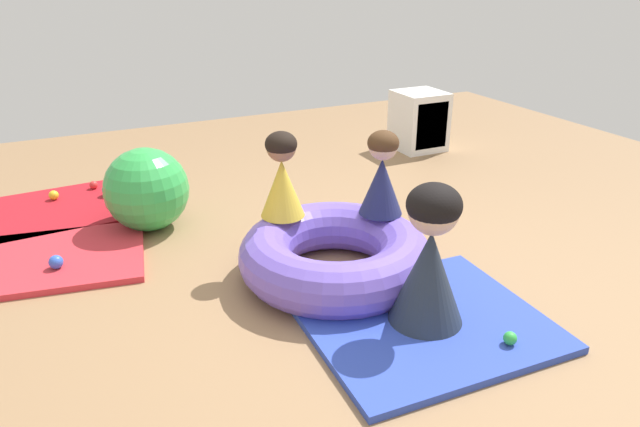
{
  "coord_description": "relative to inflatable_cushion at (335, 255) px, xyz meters",
  "views": [
    {
      "loc": [
        -1.47,
        -2.57,
        1.71
      ],
      "look_at": [
        -0.09,
        0.29,
        0.33
      ],
      "focal_mm": 32.93,
      "sensor_mm": 36.0,
      "label": 1
    }
  ],
  "objects": [
    {
      "name": "ground_plane",
      "position": [
        0.09,
        -0.09,
        -0.15
      ],
      "size": [
        8.0,
        8.0,
        0.0
      ],
      "primitive_type": "plane",
      "color": "#93704C"
    },
    {
      "name": "gym_mat_center_rear",
      "position": [
        -1.38,
        1.73,
        -0.13
      ],
      "size": [
        1.47,
        1.0,
        0.04
      ],
      "primitive_type": "cube",
      "rotation": [
        0.0,
        0.0,
        0.07
      ],
      "color": "#B21923",
      "rests_on": "ground"
    },
    {
      "name": "gym_mat_near_right",
      "position": [
        -1.55,
        0.93,
        -0.13
      ],
      "size": [
        1.33,
        1.01,
        0.04
      ],
      "primitive_type": "cube",
      "rotation": [
        0.0,
        0.0,
        -0.16
      ],
      "color": "red",
      "rests_on": "ground"
    },
    {
      "name": "gym_mat_front",
      "position": [
        0.19,
        -0.63,
        -0.13
      ],
      "size": [
        1.21,
        1.06,
        0.04
      ],
      "primitive_type": "cube",
      "rotation": [
        0.0,
        0.0,
        -0.04
      ],
      "color": "#2D47B7",
      "rests_on": "ground"
    },
    {
      "name": "inflatable_cushion",
      "position": [
        0.0,
        0.0,
        0.0
      ],
      "size": [
        1.11,
        1.11,
        0.3
      ],
      "primitive_type": "torus",
      "color": "#7056D1",
      "rests_on": "ground"
    },
    {
      "name": "child_in_navy",
      "position": [
        0.36,
        0.11,
        0.4
      ],
      "size": [
        0.32,
        0.32,
        0.51
      ],
      "rotation": [
        0.0,
        0.0,
        1.32
      ],
      "color": "navy",
      "rests_on": "inflatable_cushion"
    },
    {
      "name": "child_in_yellow",
      "position": [
        -0.18,
        0.34,
        0.4
      ],
      "size": [
        0.37,
        0.37,
        0.52
      ],
      "rotation": [
        0.0,
        0.0,
        3.73
      ],
      "color": "yellow",
      "rests_on": "inflatable_cushion"
    },
    {
      "name": "adult_seated",
      "position": [
        0.19,
        -0.63,
        0.24
      ],
      "size": [
        0.48,
        0.48,
        0.73
      ],
      "rotation": [
        0.0,
        0.0,
        4.37
      ],
      "color": "#232D3D",
      "rests_on": "gym_mat_front"
    },
    {
      "name": "play_ball_pink",
      "position": [
        -1.01,
        1.59,
        -0.07
      ],
      "size": [
        0.08,
        0.08,
        0.08
      ],
      "primitive_type": "sphere",
      "color": "pink",
      "rests_on": "gym_mat_center_rear"
    },
    {
      "name": "play_ball_green",
      "position": [
        0.43,
        -0.98,
        -0.08
      ],
      "size": [
        0.07,
        0.07,
        0.07
      ],
      "primitive_type": "sphere",
      "color": "green",
      "rests_on": "gym_mat_front"
    },
    {
      "name": "play_ball_yellow",
      "position": [
        -1.41,
        1.92,
        -0.08
      ],
      "size": [
        0.07,
        0.07,
        0.07
      ],
      "primitive_type": "sphere",
      "color": "yellow",
      "rests_on": "gym_mat_center_rear"
    },
    {
      "name": "play_ball_red",
      "position": [
        -1.11,
        2.03,
        -0.08
      ],
      "size": [
        0.06,
        0.06,
        0.06
      ],
      "primitive_type": "sphere",
      "color": "red",
      "rests_on": "gym_mat_center_rear"
    },
    {
      "name": "play_ball_teal",
      "position": [
        -1.03,
        1.83,
        -0.06
      ],
      "size": [
        0.09,
        0.09,
        0.09
      ],
      "primitive_type": "sphere",
      "color": "teal",
      "rests_on": "gym_mat_center_rear"
    },
    {
      "name": "play_ball_blue",
      "position": [
        -1.46,
        0.75,
        -0.07
      ],
      "size": [
        0.08,
        0.08,
        0.08
      ],
      "primitive_type": "sphere",
      "color": "blue",
      "rests_on": "gym_mat_near_right"
    },
    {
      "name": "exercise_ball_large",
      "position": [
        -0.83,
        1.18,
        0.13
      ],
      "size": [
        0.57,
        0.57,
        0.57
      ],
      "primitive_type": "sphere",
      "color": "green",
      "rests_on": "ground"
    },
    {
      "name": "storage_cube",
      "position": [
        1.89,
        1.91,
        0.13
      ],
      "size": [
        0.44,
        0.44,
        0.56
      ],
      "color": "white",
      "rests_on": "ground"
    }
  ]
}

